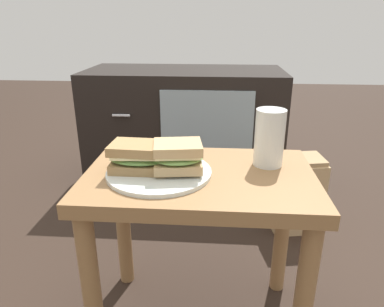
{
  "coord_description": "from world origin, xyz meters",
  "views": [
    {
      "loc": [
        0.04,
        -0.78,
        0.81
      ],
      "look_at": [
        -0.02,
        0.0,
        0.51
      ],
      "focal_mm": 32.88,
      "sensor_mm": 36.0,
      "label": 1
    }
  ],
  "objects_px": {
    "sandwich_front": "(140,157)",
    "beer_glass": "(269,139)",
    "sandwich_back": "(178,156)",
    "plate": "(159,172)",
    "tv_cabinet": "(185,127)",
    "paper_bag": "(296,194)"
  },
  "relations": [
    {
      "from": "sandwich_front",
      "to": "beer_glass",
      "type": "xyz_separation_m",
      "value": [
        0.31,
        0.08,
        0.03
      ]
    },
    {
      "from": "sandwich_back",
      "to": "sandwich_front",
      "type": "bearing_deg",
      "value": 176.08
    },
    {
      "from": "beer_glass",
      "to": "plate",
      "type": "bearing_deg",
      "value": -163.15
    },
    {
      "from": "sandwich_front",
      "to": "sandwich_back",
      "type": "distance_m",
      "value": 0.09
    },
    {
      "from": "tv_cabinet",
      "to": "paper_bag",
      "type": "relative_size",
      "value": 3.05
    },
    {
      "from": "plate",
      "to": "paper_bag",
      "type": "xyz_separation_m",
      "value": [
        0.46,
        0.52,
        -0.31
      ]
    },
    {
      "from": "beer_glass",
      "to": "sandwich_front",
      "type": "bearing_deg",
      "value": -166.07
    },
    {
      "from": "tv_cabinet",
      "to": "sandwich_front",
      "type": "height_order",
      "value": "tv_cabinet"
    },
    {
      "from": "plate",
      "to": "sandwich_front",
      "type": "bearing_deg",
      "value": 176.08
    },
    {
      "from": "sandwich_back",
      "to": "beer_glass",
      "type": "xyz_separation_m",
      "value": [
        0.22,
        0.08,
        0.02
      ]
    },
    {
      "from": "paper_bag",
      "to": "sandwich_front",
      "type": "bearing_deg",
      "value": -134.55
    },
    {
      "from": "sandwich_front",
      "to": "tv_cabinet",
      "type": "bearing_deg",
      "value": 88.93
    },
    {
      "from": "plate",
      "to": "sandwich_back",
      "type": "bearing_deg",
      "value": -3.92
    },
    {
      "from": "tv_cabinet",
      "to": "paper_bag",
      "type": "xyz_separation_m",
      "value": [
        0.49,
        -0.44,
        -0.14
      ]
    },
    {
      "from": "paper_bag",
      "to": "beer_glass",
      "type": "bearing_deg",
      "value": -113.79
    },
    {
      "from": "sandwich_back",
      "to": "tv_cabinet",
      "type": "bearing_deg",
      "value": 94.44
    },
    {
      "from": "beer_glass",
      "to": "paper_bag",
      "type": "height_order",
      "value": "beer_glass"
    },
    {
      "from": "sandwich_back",
      "to": "paper_bag",
      "type": "distance_m",
      "value": 0.76
    },
    {
      "from": "plate",
      "to": "paper_bag",
      "type": "height_order",
      "value": "plate"
    },
    {
      "from": "sandwich_front",
      "to": "paper_bag",
      "type": "relative_size",
      "value": 0.47
    },
    {
      "from": "sandwich_front",
      "to": "paper_bag",
      "type": "xyz_separation_m",
      "value": [
        0.51,
        0.52,
        -0.35
      ]
    },
    {
      "from": "sandwich_front",
      "to": "plate",
      "type": "bearing_deg",
      "value": -3.92
    }
  ]
}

